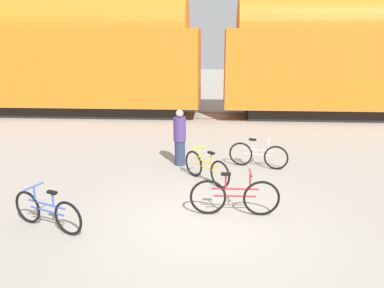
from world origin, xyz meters
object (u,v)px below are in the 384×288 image
Objects in this scene: bicycle_blue at (47,211)px; freight_train at (212,55)px; bicycle_yellow at (206,168)px; bicycle_maroon at (235,197)px; bicycle_silver at (258,155)px; person_in_purple at (180,138)px.

freight_train is at bearing 75.25° from bicycle_blue.
bicycle_maroon is (0.63, -1.83, 0.03)m from bicycle_yellow.
freight_train is 31.10× the size of bicycle_maroon.
bicycle_silver is (4.37, 3.86, 0.01)m from bicycle_blue.
person_in_purple reaches higher than bicycle_silver.
bicycle_blue is 4.52m from person_in_purple.
bicycle_yellow is 0.83× the size of bicycle_blue.
bicycle_maroon is 1.14× the size of bicycle_silver.
freight_train reaches higher than bicycle_yellow.
person_in_purple is at bearing 61.41° from bicycle_blue.
bicycle_blue is 5.83m from bicycle_silver.
bicycle_yellow is 1.58m from person_in_purple.
person_in_purple is (-0.80, -7.28, -2.02)m from freight_train.
bicycle_yellow is 0.82× the size of person_in_purple.
bicycle_maroon is at bearing -104.67° from bicycle_silver.
person_in_purple is at bearing 121.51° from bicycle_yellow.
person_in_purple is at bearing 114.52° from bicycle_maroon.
bicycle_yellow is 1.94m from bicycle_maroon.
bicycle_maroon is 3.46m from person_in_purple.
freight_train is 7.60m from person_in_purple.
bicycle_silver is (1.43, 1.21, -0.01)m from bicycle_yellow.
bicycle_yellow reaches higher than bicycle_silver.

